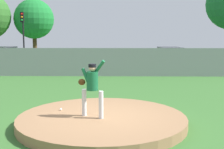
# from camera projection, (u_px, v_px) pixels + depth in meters

# --- Properties ---
(ground_plane) EXTENTS (80.00, 80.00, 0.00)m
(ground_plane) POSITION_uv_depth(u_px,v_px,m) (108.00, 88.00, 14.58)
(ground_plane) COLOR #386B2D
(asphalt_strip) EXTENTS (44.00, 7.00, 0.01)m
(asphalt_strip) POSITION_uv_depth(u_px,v_px,m) (112.00, 68.00, 23.00)
(asphalt_strip) COLOR #2B2B2D
(asphalt_strip) RESTS_ON ground_plane
(pitchers_mound) EXTENTS (4.83, 4.83, 0.27)m
(pitchers_mound) POSITION_uv_depth(u_px,v_px,m) (102.00, 120.00, 8.61)
(pitchers_mound) COLOR #99704C
(pitchers_mound) RESTS_ON ground_plane
(pitcher_youth) EXTENTS (0.78, 0.40, 1.63)m
(pitcher_youth) POSITION_uv_depth(u_px,v_px,m) (92.00, 84.00, 8.33)
(pitcher_youth) COLOR silver
(pitcher_youth) RESTS_ON pitchers_mound
(baseball) EXTENTS (0.07, 0.07, 0.07)m
(baseball) POSITION_uv_depth(u_px,v_px,m) (61.00, 109.00, 9.16)
(baseball) COLOR white
(baseball) RESTS_ON pitchers_mound
(chainlink_fence) EXTENTS (36.87, 0.07, 1.85)m
(chainlink_fence) POSITION_uv_depth(u_px,v_px,m) (110.00, 62.00, 18.42)
(chainlink_fence) COLOR gray
(chainlink_fence) RESTS_ON ground_plane
(parked_car_red) EXTENTS (1.91, 4.73, 1.60)m
(parked_car_red) POSITION_uv_depth(u_px,v_px,m) (170.00, 58.00, 22.88)
(parked_car_red) COLOR #A81919
(parked_car_red) RESTS_ON ground_plane
(parked_car_navy) EXTENTS (1.94, 4.62, 1.62)m
(parked_car_navy) POSITION_uv_depth(u_px,v_px,m) (2.00, 58.00, 22.99)
(parked_car_navy) COLOR #161E4C
(parked_car_navy) RESTS_ON ground_plane
(traffic_cone_orange) EXTENTS (0.40, 0.40, 0.55)m
(traffic_cone_orange) POSITION_uv_depth(u_px,v_px,m) (23.00, 65.00, 22.57)
(traffic_cone_orange) COLOR orange
(traffic_cone_orange) RESTS_ON asphalt_strip
(traffic_light_near) EXTENTS (0.28, 0.46, 4.55)m
(traffic_light_near) POSITION_uv_depth(u_px,v_px,m) (23.00, 28.00, 26.93)
(traffic_light_near) COLOR black
(traffic_light_near) RESTS_ON ground_plane
(tree_tall_centre) EXTENTS (4.21, 4.21, 6.29)m
(tree_tall_centre) POSITION_uv_depth(u_px,v_px,m) (34.00, 19.00, 31.83)
(tree_tall_centre) COLOR #4C331E
(tree_tall_centre) RESTS_ON ground_plane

